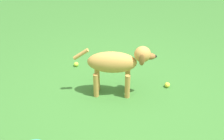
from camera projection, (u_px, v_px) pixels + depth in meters
ground at (126, 104)px, 3.06m from camera, size 14.00×14.00×0.00m
dog at (117, 63)px, 3.02m from camera, size 0.30×0.94×0.64m
tennis_ball_0 at (167, 85)px, 3.33m from camera, size 0.07×0.07×0.07m
tennis_ball_1 at (76, 64)px, 3.78m from camera, size 0.07×0.07×0.07m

